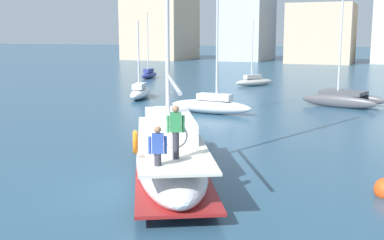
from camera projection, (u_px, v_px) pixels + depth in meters
name	position (u px, v px, depth m)	size (l,w,h in m)	color
ground_plane	(145.00, 193.00, 15.80)	(400.00, 400.00, 0.00)	#284C66
main_sailboat	(170.00, 153.00, 17.26)	(6.71, 9.57, 13.81)	silver
moored_sloop_near	(211.00, 104.00, 31.53)	(5.62, 1.54, 8.52)	silver
moored_sloop_far	(343.00, 97.00, 34.90)	(5.85, 3.83, 8.16)	#4C4C51
moored_catamaran	(254.00, 81.00, 48.55)	(3.53, 4.22, 6.58)	#B7B2A8
moored_cutter_right	(140.00, 92.00, 39.02)	(2.62, 5.23, 6.11)	silver
moored_ketch_distant	(149.00, 74.00, 56.98)	(1.55, 4.46, 7.58)	navy
waterfront_buildings	(377.00, 15.00, 85.09)	(85.98, 17.91, 24.20)	#C6AD8E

